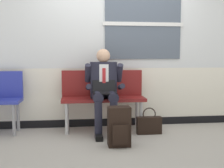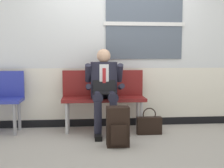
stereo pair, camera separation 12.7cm
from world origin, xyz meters
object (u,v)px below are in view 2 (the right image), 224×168
backpack (118,127)px  bench_with_person (103,94)px  person_seated (104,88)px  handbag (149,125)px

backpack → bench_with_person: bearing=98.3°
person_seated → handbag: bearing=-12.7°
person_seated → backpack: (0.13, -0.67, -0.44)m
person_seated → backpack: person_seated is taller
bench_with_person → person_seated: 0.23m
bench_with_person → backpack: bearing=-81.7°
person_seated → handbag: 0.87m
person_seated → handbag: (0.66, -0.15, -0.55)m
bench_with_person → backpack: (0.13, -0.87, -0.31)m
bench_with_person → handbag: 0.86m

